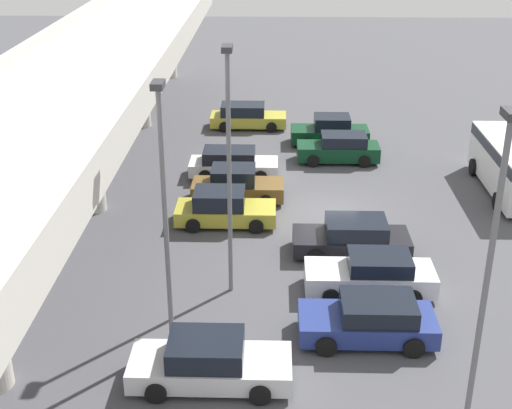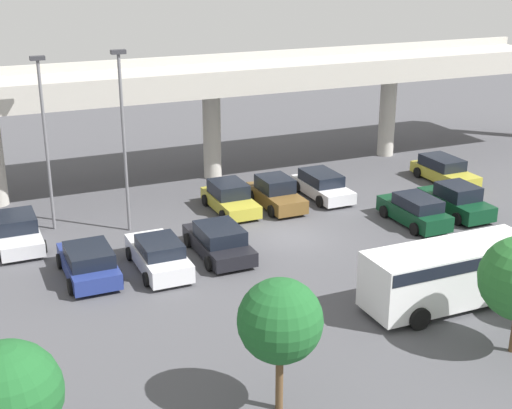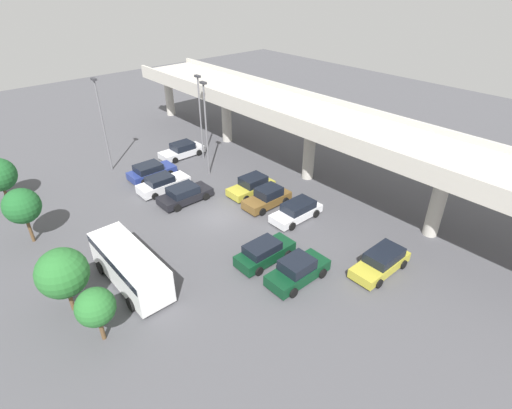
% 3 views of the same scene
% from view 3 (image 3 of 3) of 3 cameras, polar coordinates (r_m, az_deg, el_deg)
% --- Properties ---
extents(ground_plane, '(109.71, 109.71, 0.00)m').
position_cam_3_polar(ground_plane, '(33.28, -5.36, -1.74)').
color(ground_plane, '#4C4C51').
extents(highway_overpass, '(52.30, 6.96, 7.15)m').
position_cam_3_polar(highway_overpass, '(37.39, 7.93, 11.90)').
color(highway_overpass, '#BCB7AD').
rests_on(highway_overpass, ground_plane).
extents(parked_car_0, '(2.22, 4.88, 1.51)m').
position_cam_3_polar(parked_car_0, '(44.41, -10.50, 7.63)').
color(parked_car_0, silver).
rests_on(parked_car_0, ground_plane).
extents(parked_car_1, '(2.26, 4.50, 1.49)m').
position_cam_3_polar(parked_car_1, '(40.28, -14.78, 4.62)').
color(parked_car_1, navy).
rests_on(parked_car_1, ground_plane).
extents(parked_car_2, '(2.12, 4.75, 1.51)m').
position_cam_3_polar(parked_car_2, '(37.68, -13.17, 2.93)').
color(parked_car_2, silver).
rests_on(parked_car_2, ground_plane).
extents(parked_car_3, '(2.26, 4.73, 1.49)m').
position_cam_3_polar(parked_car_3, '(35.50, -10.17, 1.45)').
color(parked_car_3, black).
rests_on(parked_car_3, ground_plane).
extents(parked_car_4, '(2.14, 4.43, 1.57)m').
position_cam_3_polar(parked_car_4, '(36.30, -0.63, 2.71)').
color(parked_car_4, gold).
rests_on(parked_car_4, ground_plane).
extents(parked_car_5, '(2.06, 4.36, 1.67)m').
position_cam_3_polar(parked_car_5, '(34.34, 1.64, 0.99)').
color(parked_car_5, brown).
rests_on(parked_car_5, ground_plane).
extents(parked_car_6, '(2.08, 4.55, 1.46)m').
position_cam_3_polar(parked_car_6, '(32.73, 5.85, -0.92)').
color(parked_car_6, silver).
rests_on(parked_car_6, ground_plane).
extents(parked_car_7, '(1.99, 4.43, 1.56)m').
position_cam_3_polar(parked_car_7, '(28.01, 1.21, -6.84)').
color(parked_car_7, '#0C381E').
rests_on(parked_car_7, ground_plane).
extents(parked_car_8, '(2.12, 4.48, 1.70)m').
position_cam_3_polar(parked_car_8, '(26.60, 5.97, -9.37)').
color(parked_car_8, '#0C381E').
rests_on(parked_car_8, ground_plane).
extents(parked_car_9, '(2.10, 4.68, 1.49)m').
position_cam_3_polar(parked_car_9, '(28.55, 17.46, -7.78)').
color(parked_car_9, gold).
rests_on(parked_car_9, ground_plane).
extents(shuttle_bus, '(7.22, 2.61, 2.52)m').
position_cam_3_polar(shuttle_bus, '(27.05, -17.64, -8.13)').
color(shuttle_bus, white).
rests_on(shuttle_bus, ground_plane).
extents(lamp_post_near_aisle, '(0.70, 0.35, 9.16)m').
position_cam_3_polar(lamp_post_near_aisle, '(41.64, -21.14, 11.27)').
color(lamp_post_near_aisle, slate).
rests_on(lamp_post_near_aisle, ground_plane).
extents(lamp_post_mid_lot, '(0.70, 0.35, 8.77)m').
position_cam_3_polar(lamp_post_mid_lot, '(42.03, -7.99, 12.92)').
color(lamp_post_mid_lot, slate).
rests_on(lamp_post_mid_lot, ground_plane).
extents(lamp_post_by_overpass, '(0.70, 0.35, 9.09)m').
position_cam_3_polar(lamp_post_by_overpass, '(38.32, -7.18, 11.44)').
color(lamp_post_by_overpass, slate).
rests_on(lamp_post_by_overpass, ground_plane).
extents(tree_front_centre, '(2.61, 2.61, 4.40)m').
position_cam_3_polar(tree_front_centre, '(33.21, -30.45, -0.20)').
color(tree_front_centre, brown).
rests_on(tree_front_centre, ground_plane).
extents(tree_front_right, '(2.96, 2.96, 4.34)m').
position_cam_3_polar(tree_front_right, '(25.60, -25.93, -8.81)').
color(tree_front_right, brown).
rests_on(tree_front_right, ground_plane).
extents(tree_front_far_right, '(2.14, 2.14, 3.47)m').
position_cam_3_polar(tree_front_far_right, '(23.39, -21.95, -13.47)').
color(tree_front_far_right, brown).
rests_on(tree_front_far_right, ground_plane).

